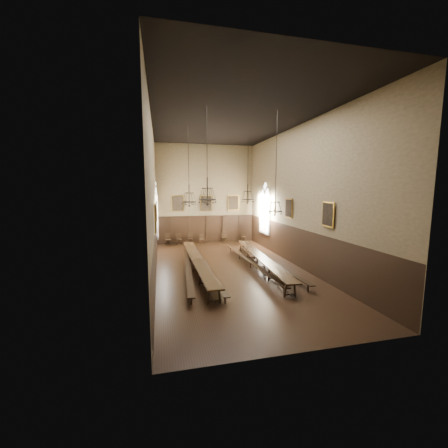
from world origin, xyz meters
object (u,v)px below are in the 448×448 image
object	(u,v)px
chair_1	(179,241)
chair_2	(191,241)
table_left	(198,265)
bench_right_inner	(251,264)
chandelier_front_right	(275,204)
bench_left_outer	(188,266)
chair_7	(244,238)
bench_left_inner	(206,267)
chair_3	(202,241)
table_right	(261,262)
bench_right_outer	(268,262)
chair_5	(224,239)
chandelier_back_left	(189,197)
chandelier_back_right	(248,195)
chair_0	(168,242)
chandelier_front_left	(207,194)

from	to	relation	value
chair_1	chair_2	distance (m)	1.05
table_left	chair_2	bearing A→B (deg)	86.66
bench_right_inner	chair_2	world-z (taller)	chair_2
bench_right_inner	chandelier_front_right	world-z (taller)	chandelier_front_right
bench_left_outer	chair_7	size ratio (longest dim) A/B	11.26
bench_left_inner	chair_3	size ratio (longest dim) A/B	11.97
chair_3	table_right	bearing A→B (deg)	-78.71
chair_7	chandelier_front_right	size ratio (longest dim) A/B	0.18
bench_right_outer	chair_1	world-z (taller)	chair_1
chair_1	chair_5	xyz separation A→B (m)	(4.20, 0.07, 0.00)
chair_7	chandelier_back_left	size ratio (longest dim) A/B	0.19
table_left	chair_5	bearing A→B (deg)	66.96
bench_right_inner	chair_1	distance (m)	9.33
table_left	chandelier_front_right	size ratio (longest dim) A/B	2.01
bench_right_inner	chair_5	xyz separation A→B (m)	(0.25, 8.52, 0.02)
chandelier_back_right	chandelier_front_right	xyz separation A→B (m)	(-0.03, -4.80, -0.35)
table_left	chair_2	world-z (taller)	chair_2
chair_0	chair_3	bearing A→B (deg)	-2.79
bench_left_outer	chair_3	xyz separation A→B (m)	(2.12, 8.25, -0.04)
table_left	chair_1	distance (m)	8.54
chair_3	chair_5	distance (m)	2.12
chair_3	bench_right_outer	bearing A→B (deg)	-74.34
chair_1	bench_left_outer	bearing A→B (deg)	-93.95
table_left	chair_3	xyz separation A→B (m)	(1.53, 8.50, -0.15)
chandelier_back_right	chair_1	bearing A→B (deg)	124.85
table_left	bench_right_outer	world-z (taller)	table_left
chandelier_front_right	bench_left_inner	bearing A→B (deg)	142.66
bench_right_outer	bench_left_outer	bearing A→B (deg)	178.14
bench_left_outer	chandelier_back_right	size ratio (longest dim) A/B	2.19
table_left	chandelier_back_right	world-z (taller)	chandelier_back_right
bench_left_inner	chair_5	size ratio (longest dim) A/B	10.62
bench_left_inner	table_right	bearing A→B (deg)	-2.10
chandelier_back_left	chandelier_front_right	bearing A→B (deg)	-50.16
chair_5	chandelier_front_left	size ratio (longest dim) A/B	0.21
bench_right_inner	chandelier_back_right	size ratio (longest dim) A/B	2.03
chair_7	chair_0	bearing A→B (deg)	-169.83
chair_3	bench_left_outer	bearing A→B (deg)	-108.74
bench_right_inner	chair_1	bearing A→B (deg)	115.07
chair_7	bench_right_outer	bearing A→B (deg)	-87.55
chair_3	table_left	bearing A→B (deg)	-104.58
bench_right_inner	chandelier_front_left	world-z (taller)	chandelier_front_left
chandelier_back_right	table_left	bearing A→B (deg)	-150.23
table_left	chandelier_front_left	world-z (taller)	chandelier_front_left
chair_0	chandelier_back_left	world-z (taller)	chandelier_back_left
chair_0	chair_5	distance (m)	5.17
bench_left_inner	bench_right_outer	bearing A→B (deg)	2.16
chair_3	bench_right_inner	bearing A→B (deg)	-81.84
table_left	table_right	size ratio (longest dim) A/B	1.03
table_left	table_right	xyz separation A→B (m)	(3.97, -0.21, -0.01)
chair_3	chandelier_front_right	xyz separation A→B (m)	(2.29, -11.10, 3.97)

